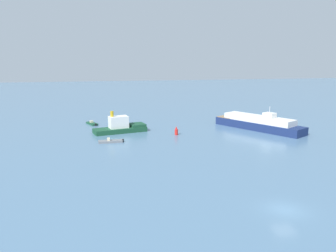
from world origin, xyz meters
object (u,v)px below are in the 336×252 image
object	(u,v)px
fishing_skiff	(92,123)
tugboat	(121,127)
channel_buoy_red	(176,131)
white_riverboat	(258,123)
small_motorboat	(110,141)

from	to	relation	value
fishing_skiff	tugboat	distance (m)	12.19
fishing_skiff	channel_buoy_red	distance (m)	23.54
white_riverboat	channel_buoy_red	size ratio (longest dim) A/B	11.00
small_motorboat	fishing_skiff	size ratio (longest dim) A/B	1.11
white_riverboat	tugboat	bearing A→B (deg)	174.52
white_riverboat	fishing_skiff	distance (m)	39.91
tugboat	small_motorboat	bearing A→B (deg)	-106.23
tugboat	white_riverboat	bearing A→B (deg)	-5.48
tugboat	fishing_skiff	bearing A→B (deg)	122.10
tugboat	channel_buoy_red	distance (m)	12.48
white_riverboat	small_motorboat	bearing A→B (deg)	-169.78
small_motorboat	tugboat	distance (m)	9.51
fishing_skiff	tugboat	bearing A→B (deg)	-57.90
small_motorboat	fishing_skiff	xyz separation A→B (m)	(-3.81, 19.37, 0.00)
white_riverboat	fishing_skiff	world-z (taller)	white_riverboat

